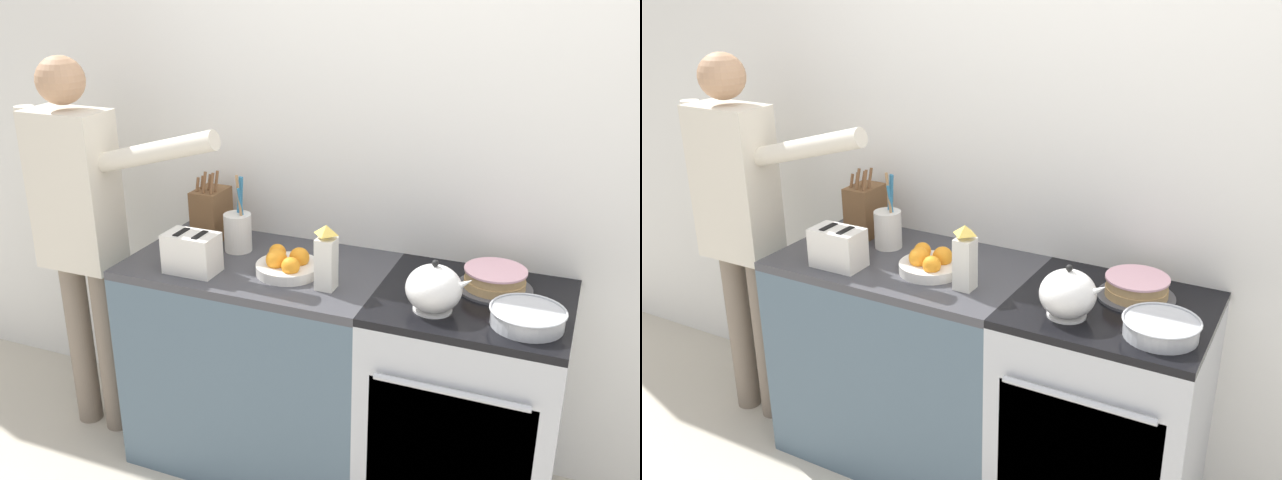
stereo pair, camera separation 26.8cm
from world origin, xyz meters
TOP-DOWN VIEW (x-y plane):
  - wall_back at (0.00, 0.64)m, footprint 8.00×0.04m
  - counter_cabinet at (-0.61, 0.31)m, footprint 1.04×0.62m
  - stove_range at (0.26, 0.31)m, footprint 0.70×0.66m
  - layer_cake at (0.31, 0.42)m, footprint 0.28×0.28m
  - tea_kettle at (0.14, 0.17)m, footprint 0.24×0.20m
  - mixing_bowl at (0.46, 0.17)m, footprint 0.25×0.25m
  - knife_block at (-0.91, 0.48)m, footprint 0.12×0.17m
  - utensil_crock at (-0.74, 0.40)m, footprint 0.12×0.12m
  - fruit_bowl at (-0.45, 0.26)m, footprint 0.25×0.25m
  - toaster at (-0.80, 0.14)m, footprint 0.22×0.13m
  - milk_carton at (-0.27, 0.19)m, footprint 0.07×0.07m
  - person_baker at (-1.40, 0.21)m, footprint 0.95×0.20m

SIDE VIEW (x-z plane):
  - counter_cabinet at x=-0.61m, z-range 0.00..0.91m
  - stove_range at x=0.26m, z-range 0.00..0.91m
  - mixing_bowl at x=0.46m, z-range 0.91..0.98m
  - fruit_bowl at x=-0.45m, z-range 0.90..1.00m
  - layer_cake at x=0.31m, z-range 0.91..0.99m
  - toaster at x=-0.80m, z-range 0.91..1.07m
  - tea_kettle at x=0.14m, z-range 0.90..1.09m
  - utensil_crock at x=-0.74m, z-range 0.83..1.17m
  - person_baker at x=-1.40m, z-range 0.17..1.87m
  - knife_block at x=-0.91m, z-range 0.87..1.18m
  - milk_carton at x=-0.27m, z-range 0.91..1.16m
  - wall_back at x=0.00m, z-range 0.00..2.60m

